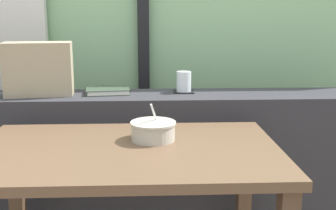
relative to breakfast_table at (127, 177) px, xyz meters
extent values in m
cube|color=#2D2D33|center=(0.09, 0.57, -0.21)|extent=(2.80, 0.31, 0.82)
cube|color=brown|center=(-0.52, 0.29, -0.27)|extent=(0.06, 0.06, 0.70)
cube|color=brown|center=(0.52, 0.29, -0.27)|extent=(0.06, 0.06, 0.70)
cube|color=brown|center=(0.00, 0.00, 0.10)|extent=(1.13, 0.68, 0.03)
cube|color=black|center=(0.26, 0.61, 0.21)|extent=(0.10, 0.10, 0.00)
cylinder|color=white|center=(0.26, 0.61, 0.26)|extent=(0.07, 0.07, 0.10)
cylinder|color=gold|center=(0.26, 0.61, 0.25)|extent=(0.07, 0.07, 0.07)
cube|color=#334233|center=(-0.12, 0.60, 0.21)|extent=(0.23, 0.18, 0.00)
cube|color=silver|center=(-0.12, 0.60, 0.22)|extent=(0.22, 0.17, 0.02)
cube|color=#334233|center=(-0.12, 0.60, 0.23)|extent=(0.23, 0.18, 0.00)
cube|color=#334233|center=(-0.23, 0.59, 0.22)|extent=(0.02, 0.16, 0.03)
cube|color=tan|center=(-0.45, 0.57, 0.33)|extent=(0.33, 0.17, 0.26)
cylinder|color=#BCB7A8|center=(0.10, 0.09, 0.15)|extent=(0.17, 0.17, 0.07)
cylinder|color=#BCB7A8|center=(0.10, 0.09, 0.19)|extent=(0.18, 0.18, 0.01)
cylinder|color=brown|center=(0.10, 0.09, 0.14)|extent=(0.15, 0.15, 0.05)
cylinder|color=silver|center=(0.11, 0.12, 0.20)|extent=(0.04, 0.12, 0.13)
ellipsoid|color=silver|center=(0.11, 0.14, 0.16)|extent=(0.03, 0.05, 0.01)
camera|label=1|loc=(0.09, -1.47, 0.61)|focal=44.37mm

